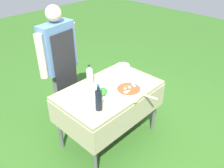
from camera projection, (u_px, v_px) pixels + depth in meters
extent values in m
plane|color=#2D5B1E|center=(109.00, 137.00, 2.95)|extent=(12.00, 12.00, 0.00)
cube|color=gray|center=(109.00, 90.00, 2.58)|extent=(1.12, 0.70, 0.04)
cube|color=gray|center=(134.00, 116.00, 2.46)|extent=(1.12, 0.01, 0.28)
cube|color=gray|center=(88.00, 90.00, 2.87)|extent=(1.12, 0.01, 0.28)
cube|color=gray|center=(69.00, 126.00, 2.32)|extent=(0.01, 0.70, 0.28)
cube|color=gray|center=(140.00, 83.00, 3.01)|extent=(0.01, 0.70, 0.28)
cylinder|color=#4C4C51|center=(95.00, 153.00, 2.29)|extent=(0.04, 0.04, 0.68)
cylinder|color=#4C4C51|center=(154.00, 108.00, 2.91)|extent=(0.04, 0.04, 0.68)
cylinder|color=#4C4C51|center=(59.00, 125.00, 2.64)|extent=(0.04, 0.04, 0.68)
cylinder|color=#4C4C51|center=(119.00, 90.00, 3.25)|extent=(0.04, 0.04, 0.68)
cylinder|color=#4C4C51|center=(68.00, 93.00, 3.11)|extent=(0.11, 0.11, 0.76)
cylinder|color=#4C4C51|center=(60.00, 98.00, 3.01)|extent=(0.11, 0.11, 0.76)
cube|color=#4C7099|center=(58.00, 47.00, 2.71)|extent=(0.43, 0.23, 0.57)
cube|color=#232326|center=(66.00, 66.00, 2.78)|extent=(0.33, 0.05, 0.83)
cylinder|color=beige|center=(73.00, 43.00, 2.89)|extent=(0.09, 0.09, 0.51)
cylinder|color=beige|center=(41.00, 57.00, 2.56)|extent=(0.09, 0.09, 0.51)
sphere|color=beige|center=(53.00, 13.00, 2.51)|extent=(0.17, 0.17, 0.17)
cube|color=#D1B27F|center=(129.00, 90.00, 2.54)|extent=(0.40, 0.40, 0.01)
cylinder|color=#D1B27F|center=(150.00, 97.00, 2.43)|extent=(0.06, 0.16, 0.02)
cylinder|color=beige|center=(129.00, 89.00, 2.53)|extent=(0.28, 0.28, 0.01)
cylinder|color=#D14223|center=(129.00, 89.00, 2.53)|extent=(0.25, 0.25, 0.00)
ellipsoid|color=white|center=(134.00, 86.00, 2.55)|extent=(0.03, 0.03, 0.01)
ellipsoid|color=white|center=(129.00, 87.00, 2.54)|extent=(0.05, 0.05, 0.01)
ellipsoid|color=white|center=(125.00, 89.00, 2.51)|extent=(0.04, 0.04, 0.01)
ellipsoid|color=white|center=(128.00, 91.00, 2.47)|extent=(0.03, 0.03, 0.01)
ellipsoid|color=white|center=(126.00, 92.00, 2.45)|extent=(0.05, 0.05, 0.02)
ellipsoid|color=white|center=(133.00, 84.00, 2.58)|extent=(0.06, 0.06, 0.02)
ellipsoid|color=#286B23|center=(130.00, 86.00, 2.57)|extent=(0.03, 0.03, 0.00)
ellipsoid|color=#286B23|center=(128.00, 91.00, 2.47)|extent=(0.04, 0.02, 0.00)
ellipsoid|color=#286B23|center=(125.00, 86.00, 2.56)|extent=(0.04, 0.02, 0.00)
ellipsoid|color=#286B23|center=(129.00, 89.00, 2.50)|extent=(0.02, 0.04, 0.00)
ellipsoid|color=#286B23|center=(131.00, 88.00, 2.52)|extent=(0.03, 0.02, 0.00)
cylinder|color=black|center=(99.00, 101.00, 2.21)|extent=(0.07, 0.07, 0.21)
cylinder|color=black|center=(98.00, 89.00, 2.14)|extent=(0.03, 0.03, 0.06)
cylinder|color=#335BB2|center=(98.00, 85.00, 2.12)|extent=(0.03, 0.03, 0.02)
cylinder|color=silver|center=(90.00, 77.00, 2.62)|extent=(0.07, 0.07, 0.17)
cone|color=silver|center=(89.00, 68.00, 2.56)|extent=(0.07, 0.07, 0.04)
cylinder|color=#232326|center=(89.00, 66.00, 2.55)|extent=(0.03, 0.03, 0.02)
cube|color=silver|center=(101.00, 94.00, 2.48)|extent=(0.23, 0.20, 0.01)
ellipsoid|color=#286B23|center=(101.00, 92.00, 2.47)|extent=(0.19, 0.17, 0.04)
cylinder|color=silver|center=(123.00, 69.00, 2.86)|extent=(0.16, 0.16, 0.10)
cylinder|color=beige|center=(81.00, 101.00, 2.37)|extent=(0.24, 0.24, 0.00)
cylinder|color=beige|center=(81.00, 101.00, 2.37)|extent=(0.24, 0.24, 0.00)
cylinder|color=beige|center=(81.00, 100.00, 2.37)|extent=(0.24, 0.24, 0.00)
cylinder|color=beige|center=(81.00, 100.00, 2.36)|extent=(0.24, 0.24, 0.00)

